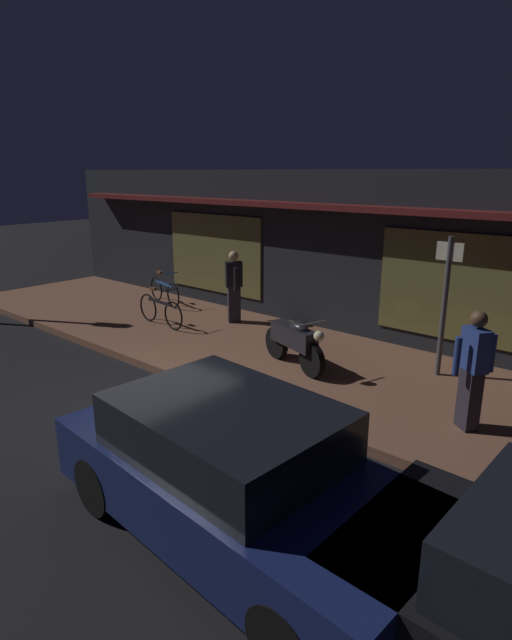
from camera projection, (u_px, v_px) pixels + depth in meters
name	position (u px, v px, depth m)	size (l,w,h in m)	color
ground_plane	(136.00, 404.00, 8.17)	(60.00, 60.00, 0.00)	black
sidewalk_slab	(258.00, 351.00, 10.34)	(18.00, 4.00, 0.15)	brown
storefront_building	(350.00, 247.00, 12.33)	(18.00, 3.30, 3.60)	black
motorcycle	(295.00, 341.00, 9.16)	(1.65, 0.75, 0.97)	black
bicycle_parked	(164.00, 291.00, 13.64)	(1.62, 0.52, 0.91)	black
bicycle_extra	(160.00, 310.00, 11.73)	(1.66, 0.42, 0.91)	black
person_photographer	(234.00, 285.00, 11.87)	(0.54, 0.44, 1.67)	#28232D
person_bystander	(473.00, 368.00, 6.86)	(0.44, 0.54, 1.67)	#28232D
sign_post	(445.00, 299.00, 8.59)	(0.44, 0.09, 2.40)	#47474C
parked_car_near	(234.00, 473.00, 5.06)	(4.22, 2.05, 1.42)	black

